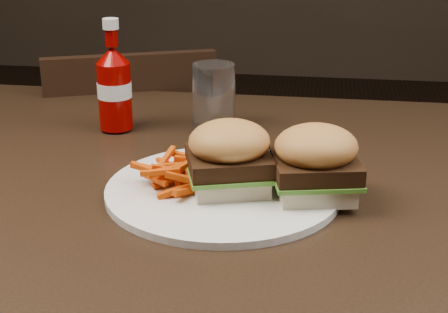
# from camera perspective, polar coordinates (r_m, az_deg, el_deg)

# --- Properties ---
(dining_table) EXTENTS (1.20, 0.80, 0.04)m
(dining_table) POSITION_cam_1_polar(r_m,az_deg,el_deg) (1.02, -3.91, -1.95)
(dining_table) COLOR black
(dining_table) RESTS_ON ground
(chair_far) EXTENTS (0.48, 0.48, 0.04)m
(chair_far) POSITION_cam_1_polar(r_m,az_deg,el_deg) (1.69, -7.79, -3.57)
(chair_far) COLOR black
(chair_far) RESTS_ON ground
(plate) EXTENTS (0.32, 0.32, 0.01)m
(plate) POSITION_cam_1_polar(r_m,az_deg,el_deg) (0.92, -0.09, -2.83)
(plate) COLOR white
(plate) RESTS_ON dining_table
(sandwich_half_a) EXTENTS (0.12, 0.11, 0.02)m
(sandwich_half_a) POSITION_cam_1_polar(r_m,az_deg,el_deg) (0.91, 0.44, -2.07)
(sandwich_half_a) COLOR beige
(sandwich_half_a) RESTS_ON plate
(sandwich_half_b) EXTENTS (0.11, 0.11, 0.02)m
(sandwich_half_b) POSITION_cam_1_polar(r_m,az_deg,el_deg) (0.90, 7.51, -2.52)
(sandwich_half_b) COLOR beige
(sandwich_half_b) RESTS_ON plate
(fries_pile) EXTENTS (0.10, 0.10, 0.04)m
(fries_pile) POSITION_cam_1_polar(r_m,az_deg,el_deg) (0.93, -3.46, -0.93)
(fries_pile) COLOR red
(fries_pile) RESTS_ON plate
(ketchup_bottle) EXTENTS (0.07, 0.07, 0.11)m
(ketchup_bottle) POSITION_cam_1_polar(r_m,az_deg,el_deg) (1.17, -9.06, 4.99)
(ketchup_bottle) COLOR #7F0200
(ketchup_bottle) RESTS_ON dining_table
(tumbler) EXTENTS (0.08, 0.08, 0.11)m
(tumbler) POSITION_cam_1_polar(r_m,az_deg,el_deg) (1.17, -0.86, 4.96)
(tumbler) COLOR white
(tumbler) RESTS_ON dining_table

